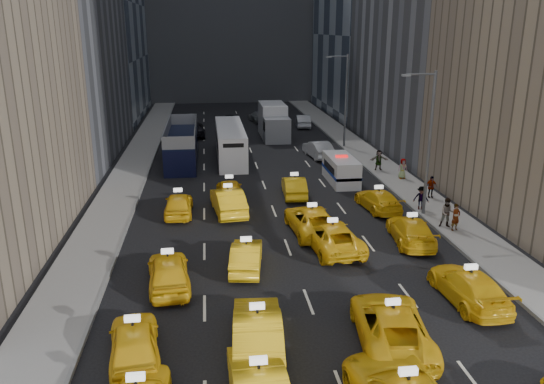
{
  "coord_description": "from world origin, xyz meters",
  "views": [
    {
      "loc": [
        -4.1,
        -18.26,
        11.43
      ],
      "look_at": [
        -0.4,
        11.76,
        2.0
      ],
      "focal_mm": 35.0,
      "sensor_mm": 36.0,
      "label": 1
    }
  ],
  "objects": [
    {
      "name": "taxi_11",
      "position": [
        6.86,
        7.85,
        0.71
      ],
      "size": [
        2.55,
        5.08,
        1.42
      ],
      "primitive_type": "imported",
      "rotation": [
        0.0,
        0.0,
        3.02
      ],
      "color": "yellow",
      "rests_on": "ground"
    },
    {
      "name": "city_bus",
      "position": [
        -2.09,
        28.84,
        1.46
      ],
      "size": [
        2.54,
        11.42,
        2.94
      ],
      "rotation": [
        0.0,
        0.0,
        -0.01
      ],
      "color": "white",
      "rests_on": "ground"
    },
    {
      "name": "streetlight_far",
      "position": [
        9.18,
        32.0,
        4.92
      ],
      "size": [
        2.15,
        0.22,
        9.0
      ],
      "color": "#595B60",
      "rests_on": "ground"
    },
    {
      "name": "taxi_12",
      "position": [
        -6.08,
        13.99,
        0.72
      ],
      "size": [
        1.75,
        4.25,
        1.44
      ],
      "primitive_type": "imported",
      "rotation": [
        0.0,
        0.0,
        3.13
      ],
      "color": "yellow",
      "rests_on": "ground"
    },
    {
      "name": "nypd_van",
      "position": [
        5.96,
        20.05,
        0.96
      ],
      "size": [
        2.31,
        5.08,
        2.12
      ],
      "rotation": [
        0.0,
        0.0,
        -0.08
      ],
      "color": "silver",
      "rests_on": "ground"
    },
    {
      "name": "taxi_6",
      "position": [
        2.46,
        -1.5,
        0.77
      ],
      "size": [
        3.23,
        5.79,
        1.53
      ],
      "primitive_type": "imported",
      "rotation": [
        0.0,
        0.0,
        3.01
      ],
      "color": "yellow",
      "rests_on": "ground"
    },
    {
      "name": "pedestrian_1",
      "position": [
        9.68,
        9.5,
        1.04
      ],
      "size": [
        0.96,
        0.71,
        1.77
      ],
      "primitive_type": "imported",
      "rotation": [
        0.0,
        0.0,
        -0.3
      ],
      "color": "gray",
      "rests_on": "sidewalk_east"
    },
    {
      "name": "taxi_14",
      "position": [
        1.71,
        10.05,
        0.73
      ],
      "size": [
        2.84,
        5.46,
        1.47
      ],
      "primitive_type": "imported",
      "rotation": [
        0.0,
        0.0,
        3.22
      ],
      "color": "yellow",
      "rests_on": "ground"
    },
    {
      "name": "pedestrian_4",
      "position": [
        10.85,
        19.98,
        0.94
      ],
      "size": [
        0.8,
        0.46,
        1.58
      ],
      "primitive_type": "imported",
      "rotation": [
        0.0,
        0.0,
        0.05
      ],
      "color": "gray",
      "rests_on": "sidewalk_east"
    },
    {
      "name": "taxi_5",
      "position": [
        -2.56,
        -1.41,
        0.83
      ],
      "size": [
        2.08,
        5.11,
        1.65
      ],
      "primitive_type": "imported",
      "rotation": [
        0.0,
        0.0,
        3.07
      ],
      "color": "yellow",
      "rests_on": "ground"
    },
    {
      "name": "curb_east",
      "position": [
        9.05,
        25.0,
        0.09
      ],
      "size": [
        0.15,
        90.0,
        0.18
      ],
      "primitive_type": "cube",
      "color": "slate",
      "rests_on": "ground"
    },
    {
      "name": "sidewalk_west",
      "position": [
        -10.5,
        25.0,
        0.07
      ],
      "size": [
        3.0,
        90.0,
        0.15
      ],
      "primitive_type": "cube",
      "color": "gray",
      "rests_on": "ground"
    },
    {
      "name": "taxi_13",
      "position": [
        -2.95,
        13.94,
        0.82
      ],
      "size": [
        2.33,
        5.17,
        1.64
      ],
      "primitive_type": "imported",
      "rotation": [
        0.0,
        0.0,
        3.26
      ],
      "color": "yellow",
      "rests_on": "ground"
    },
    {
      "name": "curb_west",
      "position": [
        -9.05,
        25.0,
        0.09
      ],
      "size": [
        0.15,
        90.0,
        0.18
      ],
      "primitive_type": "cube",
      "color": "slate",
      "rests_on": "ground"
    },
    {
      "name": "taxi_9",
      "position": [
        -2.43,
        5.64,
        0.68
      ],
      "size": [
        1.97,
        4.25,
        1.35
      ],
      "primitive_type": "imported",
      "rotation": [
        0.0,
        0.0,
        3.01
      ],
      "color": "yellow",
      "rests_on": "ground"
    },
    {
      "name": "ground",
      "position": [
        0.0,
        0.0,
        0.0
      ],
      "size": [
        160.0,
        160.0,
        0.0
      ],
      "primitive_type": "plane",
      "color": "black",
      "rests_on": "ground"
    },
    {
      "name": "pedestrian_3",
      "position": [
        11.06,
        15.07,
        0.91
      ],
      "size": [
        0.9,
        0.42,
        1.52
      ],
      "primitive_type": "imported",
      "rotation": [
        0.0,
        0.0,
        -0.02
      ],
      "color": "gray",
      "rests_on": "sidewalk_east"
    },
    {
      "name": "misc_car_3",
      "position": [
        -1.34,
        45.98,
        0.67
      ],
      "size": [
        1.84,
        4.05,
        1.35
      ],
      "primitive_type": "imported",
      "rotation": [
        0.0,
        0.0,
        3.08
      ],
      "color": "black",
      "rests_on": "ground"
    },
    {
      "name": "box_truck",
      "position": [
        3.01,
        37.97,
        1.74
      ],
      "size": [
        2.98,
        7.82,
        3.52
      ],
      "rotation": [
        0.0,
        0.0,
        -0.04
      ],
      "color": "silver",
      "rests_on": "ground"
    },
    {
      "name": "pedestrian_2",
      "position": [
        9.41,
        12.76,
        0.92
      ],
      "size": [
        1.07,
        0.68,
        1.53
      ],
      "primitive_type": "imported",
      "rotation": [
        0.0,
        0.0,
        -0.29
      ],
      "color": "gray",
      "rests_on": "sidewalk_east"
    },
    {
      "name": "taxi_16",
      "position": [
        -2.74,
        16.6,
        0.74
      ],
      "size": [
        1.81,
        4.36,
        1.48
      ],
      "primitive_type": "imported",
      "rotation": [
        0.0,
        0.0,
        3.16
      ],
      "color": "yellow",
      "rests_on": "ground"
    },
    {
      "name": "pedestrian_0",
      "position": [
        9.96,
        8.97,
        0.95
      ],
      "size": [
        0.68,
        0.56,
        1.59
      ],
      "primitive_type": "imported",
      "rotation": [
        0.0,
        0.0,
        0.36
      ],
      "color": "gray",
      "rests_on": "sidewalk_east"
    },
    {
      "name": "sidewalk_east",
      "position": [
        10.5,
        25.0,
        0.07
      ],
      "size": [
        3.0,
        90.0,
        0.15
      ],
      "primitive_type": "cube",
      "color": "gray",
      "rests_on": "ground"
    },
    {
      "name": "double_decker",
      "position": [
        -6.38,
        28.36,
        1.63
      ],
      "size": [
        3.73,
        11.49,
        3.28
      ],
      "rotation": [
        0.0,
        0.0,
        0.1
      ],
      "color": "black",
      "rests_on": "ground"
    },
    {
      "name": "misc_car_4",
      "position": [
        7.24,
        43.56,
        0.75
      ],
      "size": [
        1.99,
        4.66,
        1.49
      ],
      "primitive_type": "imported",
      "rotation": [
        0.0,
        0.0,
        3.05
      ],
      "color": "#ADB0B5",
      "rests_on": "ground"
    },
    {
      "name": "misc_car_1",
      "position": [
        -5.8,
        39.72,
        0.8
      ],
      "size": [
        3.01,
        5.88,
        1.59
      ],
      "primitive_type": "imported",
      "rotation": [
        0.0,
        0.0,
        3.21
      ],
      "color": "black",
      "rests_on": "ground"
    },
    {
      "name": "taxi_8",
      "position": [
        -6.09,
        4.14,
        0.78
      ],
      "size": [
        2.29,
        4.74,
        1.56
      ],
      "primitive_type": "imported",
      "rotation": [
        0.0,
        0.0,
        3.24
      ],
      "color": "yellow",
      "rests_on": "ground"
    },
    {
      "name": "taxi_15",
      "position": [
        6.79,
        13.45,
        0.66
      ],
      "size": [
        2.34,
        4.74,
        1.33
      ],
      "primitive_type": "imported",
      "rotation": [
        0.0,
        0.0,
        3.25
      ],
      "color": "yellow",
      "rests_on": "ground"
    },
    {
      "name": "pedestrian_5",
      "position": [
        9.82,
        22.73,
        0.98
      ],
      "size": [
        1.55,
        0.48,
        1.66
      ],
      "primitive_type": "imported",
      "rotation": [
        0.0,
        0.0,
        -0.02
      ],
      "color": "gray",
      "rests_on": "sidewalk_east"
    },
    {
      "name": "taxi_7",
      "position": [
        6.87,
        1.17,
        0.71
      ],
      "size": [
        2.16,
        4.98,
        1.43
      ],
      "primitive_type": "imported",
      "rotation": [
        0.0,
        0.0,
        3.18
      ],
      "color": "yellow",
      "rests_on": "ground"
    },
    {
      "name": "misc_car_0",
      "position": [
        5.91,
        28.24,
        0.77
      ],
      "size": [
        2.23,
        4.85,
        1.54
      ],
      "primitive_type": "imported",
      "rotation": [
        0.0,
        0.0,
        3.27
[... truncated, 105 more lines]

